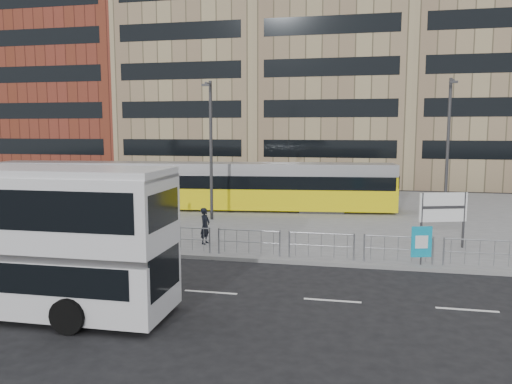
% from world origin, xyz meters
% --- Properties ---
extents(ground, '(120.00, 120.00, 0.00)m').
position_xyz_m(ground, '(0.00, 0.00, 0.00)').
color(ground, black).
rests_on(ground, ground).
extents(plaza, '(64.00, 24.00, 0.15)m').
position_xyz_m(plaza, '(0.00, 12.00, 0.07)').
color(plaza, slate).
rests_on(plaza, ground).
extents(kerb, '(64.00, 0.25, 0.17)m').
position_xyz_m(kerb, '(0.00, 0.05, 0.07)').
color(kerb, gray).
rests_on(kerb, ground).
extents(building_row, '(70.40, 18.40, 31.20)m').
position_xyz_m(building_row, '(1.55, 34.27, 12.91)').
color(building_row, maroon).
rests_on(building_row, ground).
extents(pedestrian_barrier, '(32.07, 0.07, 1.10)m').
position_xyz_m(pedestrian_barrier, '(2.00, 0.50, 0.98)').
color(pedestrian_barrier, '#93959B').
rests_on(pedestrian_barrier, plaza).
extents(road_markings, '(62.00, 0.12, 0.01)m').
position_xyz_m(road_markings, '(1.00, -4.00, 0.01)').
color(road_markings, white).
rests_on(road_markings, ground).
extents(tram, '(26.03, 5.28, 3.05)m').
position_xyz_m(tram, '(-3.88, 11.54, 1.68)').
color(tram, yellow).
rests_on(tram, plaza).
extents(station_sign, '(2.08, 0.72, 2.47)m').
position_xyz_m(station_sign, '(10.38, 3.43, 1.86)').
color(station_sign, '#2D2D30').
rests_on(station_sign, plaza).
extents(ad_panel, '(0.79, 0.28, 1.51)m').
position_xyz_m(ad_panel, '(9.16, 0.40, 1.03)').
color(ad_panel, '#2D2D30').
rests_on(ad_panel, plaza).
extents(pedestrian, '(0.50, 0.67, 1.66)m').
position_xyz_m(pedestrian, '(-0.11, 2.13, 0.98)').
color(pedestrian, black).
rests_on(pedestrian, plaza).
extents(traffic_light_west, '(0.23, 0.25, 3.10)m').
position_xyz_m(traffic_light_west, '(-5.23, 1.02, 2.12)').
color(traffic_light_west, '#2D2D30').
rests_on(traffic_light_west, plaza).
extents(lamp_post_west, '(0.45, 1.04, 7.92)m').
position_xyz_m(lamp_post_west, '(-1.61, 8.10, 4.48)').
color(lamp_post_west, '#2D2D30').
rests_on(lamp_post_west, plaza).
extents(lamp_post_east, '(0.45, 1.04, 8.11)m').
position_xyz_m(lamp_post_east, '(11.71, 11.10, 4.58)').
color(lamp_post_east, '#2D2D30').
rests_on(lamp_post_east, plaza).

